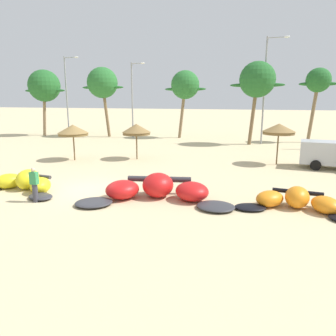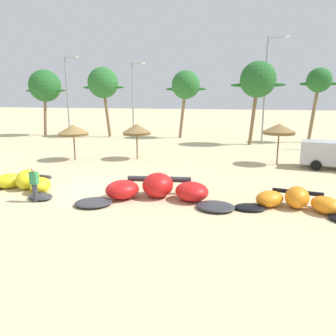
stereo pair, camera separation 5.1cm
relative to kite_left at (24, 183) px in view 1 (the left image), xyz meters
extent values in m
plane|color=beige|center=(2.83, 0.97, -0.40)|extent=(260.00, 260.00, 0.00)
ellipsoid|color=yellow|center=(-1.09, 0.12, -0.01)|extent=(1.65, 1.69, 0.78)
ellipsoid|color=yellow|center=(0.03, 0.27, 0.12)|extent=(1.14, 1.47, 1.06)
ellipsoid|color=yellow|center=(1.09, -0.13, -0.01)|extent=(1.53, 1.68, 0.78)
ellipsoid|color=#333338|center=(1.70, -0.94, -0.30)|extent=(1.67, 1.50, 0.21)
cylinder|color=#333338|center=(0.08, 0.74, 0.22)|extent=(2.12, 0.43, 0.19)
cube|color=#333338|center=(0.01, 0.13, 0.12)|extent=(0.82, 0.58, 0.04)
ellipsoid|color=#333338|center=(4.60, -1.05, -0.29)|extent=(2.20, 2.14, 0.23)
ellipsoid|color=red|center=(5.42, 0.23, 0.03)|extent=(2.04, 2.13, 0.86)
ellipsoid|color=red|center=(6.95, 0.97, 0.18)|extent=(1.79, 1.93, 1.16)
ellipsoid|color=red|center=(8.65, 0.88, 0.03)|extent=(2.24, 2.23, 0.86)
ellipsoid|color=#333338|center=(9.90, 0.01, -0.29)|extent=(1.87, 1.73, 0.23)
cylinder|color=#333338|center=(6.84, 1.54, 0.32)|extent=(3.15, 0.90, 0.29)
cube|color=#333338|center=(6.99, 0.80, 0.18)|extent=(1.24, 0.81, 0.04)
ellipsoid|color=black|center=(11.33, 0.39, -0.31)|extent=(1.56, 1.32, 0.19)
ellipsoid|color=orange|center=(12.11, 1.06, -0.06)|extent=(1.65, 1.68, 0.69)
ellipsoid|color=orange|center=(13.25, 1.23, 0.06)|extent=(1.14, 1.44, 0.93)
ellipsoid|color=orange|center=(14.33, 0.84, -0.06)|extent=(1.54, 1.67, 0.69)
cylinder|color=black|center=(13.29, 1.70, 0.16)|extent=(2.15, 0.40, 0.19)
cube|color=black|center=(13.23, 1.10, 0.06)|extent=(0.82, 0.56, 0.04)
cylinder|color=brown|center=(-2.21, 8.06, 0.64)|extent=(0.10, 0.10, 2.09)
cone|color=olive|center=(-2.21, 8.06, 2.01)|extent=(2.33, 2.33, 0.64)
cylinder|color=olive|center=(-2.21, 8.06, 1.58)|extent=(2.21, 2.21, 0.20)
cylinder|color=brown|center=(2.25, 9.83, 0.65)|extent=(0.10, 0.10, 2.11)
cone|color=olive|center=(2.25, 9.83, 2.03)|extent=(2.22, 2.22, 0.65)
cylinder|color=brown|center=(2.25, 9.83, 1.61)|extent=(2.11, 2.11, 0.20)
cylinder|color=brown|center=(12.68, 10.79, 0.78)|extent=(0.10, 0.10, 2.37)
cone|color=olive|center=(12.68, 10.79, 2.25)|extent=(2.30, 2.30, 0.56)
cylinder|color=brown|center=(12.68, 10.79, 1.87)|extent=(2.18, 2.18, 0.20)
cube|color=black|center=(15.37, 10.43, 0.95)|extent=(1.51, 1.99, 0.56)
cylinder|color=black|center=(15.09, 9.50, -0.06)|extent=(0.70, 0.31, 0.68)
cylinder|color=black|center=(15.28, 11.40, -0.06)|extent=(0.70, 0.31, 0.68)
cylinder|color=#383842|center=(1.84, -1.43, 0.02)|extent=(0.24, 0.24, 0.85)
cube|color=#338E51|center=(1.84, -1.43, 0.73)|extent=(0.36, 0.22, 0.56)
sphere|color=beige|center=(1.84, -1.43, 1.12)|extent=(0.20, 0.20, 0.20)
cylinder|color=#7F6647|center=(-15.18, 21.78, 2.71)|extent=(0.88, 0.36, 6.23)
sphere|color=#236028|center=(-14.92, 21.78, 5.81)|extent=(3.92, 3.92, 3.92)
ellipsoid|color=#236028|center=(-16.49, 21.78, 5.23)|extent=(2.75, 0.50, 0.36)
ellipsoid|color=#236028|center=(-13.35, 21.78, 5.23)|extent=(2.75, 0.50, 0.36)
cylinder|color=brown|center=(-7.22, 23.12, 2.87)|extent=(1.03, 0.36, 6.55)
sphere|color=#286B2D|center=(-7.56, 23.12, 6.14)|extent=(3.71, 3.71, 3.71)
ellipsoid|color=#286B2D|center=(-9.04, 23.12, 5.59)|extent=(2.60, 0.50, 0.36)
ellipsoid|color=#286B2D|center=(-6.07, 23.12, 5.59)|extent=(2.60, 0.50, 0.36)
cylinder|color=#7F6647|center=(2.17, 24.45, 2.72)|extent=(1.01, 0.36, 6.24)
sphere|color=#286B2D|center=(2.50, 24.45, 5.83)|extent=(3.31, 3.31, 3.31)
ellipsoid|color=#286B2D|center=(1.17, 24.45, 5.34)|extent=(2.32, 0.50, 0.36)
ellipsoid|color=#286B2D|center=(3.82, 24.45, 5.34)|extent=(2.32, 0.50, 0.36)
cylinder|color=brown|center=(10.50, 20.81, 2.85)|extent=(0.83, 0.36, 6.51)
sphere|color=#236028|center=(10.74, 20.81, 6.10)|extent=(3.55, 3.55, 3.55)
ellipsoid|color=#236028|center=(9.32, 20.81, 5.57)|extent=(2.48, 0.50, 0.36)
ellipsoid|color=#236028|center=(12.15, 20.81, 5.57)|extent=(2.48, 0.50, 0.36)
cylinder|color=#7F6647|center=(16.54, 24.40, 2.86)|extent=(0.85, 0.36, 6.54)
sphere|color=#236028|center=(16.78, 24.40, 6.13)|extent=(2.53, 2.53, 2.53)
ellipsoid|color=#236028|center=(15.77, 24.40, 5.75)|extent=(1.77, 0.50, 0.36)
ellipsoid|color=#236028|center=(17.80, 24.40, 5.75)|extent=(1.77, 0.50, 0.36)
cylinder|color=gray|center=(-13.08, 23.71, 4.53)|extent=(0.18, 0.18, 9.87)
cylinder|color=gray|center=(-12.22, 23.71, 9.31)|extent=(1.74, 0.10, 0.10)
ellipsoid|color=silver|center=(-11.35, 23.71, 9.31)|extent=(0.56, 0.24, 0.20)
cylinder|color=gray|center=(-3.59, 22.92, 4.00)|extent=(0.18, 0.18, 8.80)
cylinder|color=gray|center=(-2.89, 22.92, 8.24)|extent=(1.39, 0.10, 0.10)
ellipsoid|color=silver|center=(-2.20, 22.92, 8.24)|extent=(0.56, 0.24, 0.20)
cylinder|color=gray|center=(11.44, 21.47, 4.91)|extent=(0.18, 0.18, 10.62)
cylinder|color=gray|center=(12.34, 21.47, 10.06)|extent=(1.79, 0.10, 0.10)
ellipsoid|color=silver|center=(13.23, 21.47, 10.06)|extent=(0.56, 0.24, 0.20)
camera|label=1|loc=(11.70, -13.13, 4.25)|focal=34.22mm
camera|label=2|loc=(11.75, -13.11, 4.25)|focal=34.22mm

